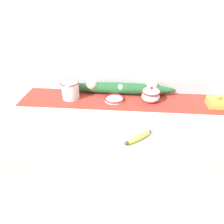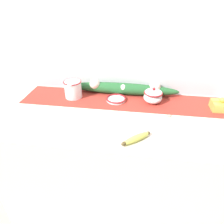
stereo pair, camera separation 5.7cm
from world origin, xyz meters
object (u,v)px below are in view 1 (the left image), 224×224
(sugar_bowl, at_px, (151,95))
(banana, at_px, (138,137))
(cream_pitcher, at_px, (70,90))
(small_dish, at_px, (114,99))
(spoon, at_px, (166,114))
(gift_box, at_px, (217,102))

(sugar_bowl, xyz_separation_m, banana, (-0.09, -0.41, -0.03))
(cream_pitcher, distance_m, small_dish, 0.30)
(small_dish, relative_size, spoon, 0.88)
(small_dish, height_order, spoon, small_dish)
(spoon, height_order, gift_box, gift_box)
(spoon, relative_size, gift_box, 1.35)
(cream_pitcher, relative_size, gift_box, 1.25)
(banana, bearing_deg, sugar_bowl, 77.48)
(cream_pitcher, height_order, banana, cream_pitcher)
(sugar_bowl, bearing_deg, banana, -102.52)
(sugar_bowl, bearing_deg, spoon, -61.97)
(cream_pitcher, xyz_separation_m, spoon, (0.62, -0.16, -0.06))
(cream_pitcher, bearing_deg, sugar_bowl, -0.12)
(sugar_bowl, bearing_deg, small_dish, -177.93)
(sugar_bowl, relative_size, small_dish, 0.90)
(sugar_bowl, bearing_deg, cream_pitcher, 179.88)
(sugar_bowl, relative_size, spoon, 0.79)
(small_dish, bearing_deg, gift_box, -1.92)
(small_dish, distance_m, banana, 0.43)
(small_dish, bearing_deg, cream_pitcher, 178.09)
(spoon, bearing_deg, cream_pitcher, 153.25)
(small_dish, xyz_separation_m, banana, (0.15, -0.40, 0.00))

